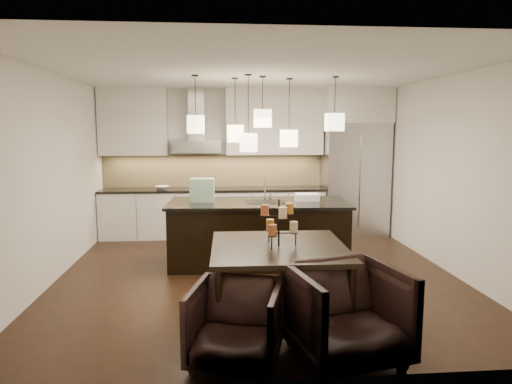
{
  "coord_description": "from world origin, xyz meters",
  "views": [
    {
      "loc": [
        -0.54,
        -6.21,
        2.04
      ],
      "look_at": [
        0.0,
        0.2,
        1.15
      ],
      "focal_mm": 32.0,
      "sensor_mm": 36.0,
      "label": 1
    }
  ],
  "objects": [
    {
      "name": "floor",
      "position": [
        0.0,
        0.0,
        -0.01
      ],
      "size": [
        5.5,
        5.5,
        0.02
      ],
      "primitive_type": "cube",
      "color": "black",
      "rests_on": "ground"
    },
    {
      "name": "ceiling",
      "position": [
        0.0,
        0.0,
        2.81
      ],
      "size": [
        5.5,
        5.5,
        0.02
      ],
      "primitive_type": "cube",
      "color": "white",
      "rests_on": "wall_back"
    },
    {
      "name": "wall_back",
      "position": [
        0.0,
        2.76,
        1.4
      ],
      "size": [
        5.5,
        0.02,
        2.8
      ],
      "primitive_type": "cube",
      "color": "silver",
      "rests_on": "ground"
    },
    {
      "name": "wall_front",
      "position": [
        0.0,
        -2.76,
        1.4
      ],
      "size": [
        5.5,
        0.02,
        2.8
      ],
      "primitive_type": "cube",
      "color": "silver",
      "rests_on": "ground"
    },
    {
      "name": "wall_left",
      "position": [
        -2.76,
        0.0,
        1.4
      ],
      "size": [
        0.02,
        5.5,
        2.8
      ],
      "primitive_type": "cube",
      "color": "silver",
      "rests_on": "ground"
    },
    {
      "name": "wall_right",
      "position": [
        2.76,
        0.0,
        1.4
      ],
      "size": [
        0.02,
        5.5,
        2.8
      ],
      "primitive_type": "cube",
      "color": "silver",
      "rests_on": "ground"
    },
    {
      "name": "refrigerator",
      "position": [
        2.1,
        2.38,
        1.07
      ],
      "size": [
        1.2,
        0.72,
        2.15
      ],
      "primitive_type": "cube",
      "color": "#B7B7BA",
      "rests_on": "floor"
    },
    {
      "name": "fridge_panel",
      "position": [
        2.1,
        2.38,
        2.47
      ],
      "size": [
        1.26,
        0.72,
        0.65
      ],
      "primitive_type": "cube",
      "color": "silver",
      "rests_on": "refrigerator"
    },
    {
      "name": "lower_cabinets",
      "position": [
        -0.62,
        2.43,
        0.44
      ],
      "size": [
        4.21,
        0.62,
        0.88
      ],
      "primitive_type": "cube",
      "color": "silver",
      "rests_on": "floor"
    },
    {
      "name": "countertop",
      "position": [
        -0.62,
        2.43,
        0.9
      ],
      "size": [
        4.21,
        0.66,
        0.04
      ],
      "primitive_type": "cube",
      "color": "black",
      "rests_on": "lower_cabinets"
    },
    {
      "name": "backsplash",
      "position": [
        -0.62,
        2.73,
        1.24
      ],
      "size": [
        4.21,
        0.02,
        0.63
      ],
      "primitive_type": "cube",
      "color": "#C9BD87",
      "rests_on": "countertop"
    },
    {
      "name": "upper_cab_left",
      "position": [
        -2.1,
        2.57,
        2.17
      ],
      "size": [
        1.25,
        0.35,
        1.25
      ],
      "primitive_type": "cube",
      "color": "silver",
      "rests_on": "wall_back"
    },
    {
      "name": "upper_cab_right",
      "position": [
        0.55,
        2.57,
        2.17
      ],
      "size": [
        1.85,
        0.35,
        1.25
      ],
      "primitive_type": "cube",
      "color": "silver",
      "rests_on": "wall_back"
    },
    {
      "name": "hood_canopy",
      "position": [
        -0.93,
        2.48,
        1.72
      ],
      "size": [
        0.9,
        0.52,
        0.24
      ],
      "primitive_type": "cube",
      "color": "#B7B7BA",
      "rests_on": "wall_back"
    },
    {
      "name": "hood_chimney",
      "position": [
        -0.93,
        2.59,
        2.32
      ],
      "size": [
        0.3,
        0.28,
        0.96
      ],
      "primitive_type": "cube",
      "color": "#B7B7BA",
      "rests_on": "hood_canopy"
    },
    {
      "name": "fruit_bowl",
      "position": [
        -1.58,
        2.38,
        0.95
      ],
      "size": [
        0.32,
        0.32,
        0.06
      ],
      "primitive_type": "imported",
      "rotation": [
        0.0,
        0.0,
        -0.27
      ],
      "color": "silver",
      "rests_on": "countertop"
    },
    {
      "name": "island_body",
      "position": [
        0.06,
        0.52,
        0.46
      ],
      "size": [
        2.66,
        1.18,
        0.92
      ],
      "primitive_type": "cube",
      "rotation": [
        0.0,
        0.0,
        -0.05
      ],
      "color": "black",
      "rests_on": "floor"
    },
    {
      "name": "island_top",
      "position": [
        0.06,
        0.52,
        0.94
      ],
      "size": [
        2.74,
        1.27,
        0.04
      ],
      "primitive_type": "cube",
      "rotation": [
        0.0,
        0.0,
        -0.05
      ],
      "color": "black",
      "rests_on": "island_body"
    },
    {
      "name": "faucet",
      "position": [
        0.17,
        0.62,
        1.16
      ],
      "size": [
        0.12,
        0.26,
        0.4
      ],
      "primitive_type": null,
      "rotation": [
        0.0,
        0.0,
        -0.05
      ],
      "color": "silver",
      "rests_on": "island_top"
    },
    {
      "name": "tote_bag",
      "position": [
        -0.78,
        0.56,
        1.14
      ],
      "size": [
        0.36,
        0.21,
        0.35
      ],
      "primitive_type": "cube",
      "rotation": [
        0.0,
        0.0,
        -0.05
      ],
      "color": "#1E6B47",
      "rests_on": "island_top"
    },
    {
      "name": "food_container",
      "position": [
        0.81,
        0.57,
        1.01
      ],
      "size": [
        0.37,
        0.27,
        0.1
      ],
      "primitive_type": "cube",
      "rotation": [
        0.0,
        0.0,
        -0.05
      ],
      "color": "silver",
      "rests_on": "island_top"
    },
    {
      "name": "dining_table",
      "position": [
        0.08,
        -1.61,
        0.42
      ],
      "size": [
        1.42,
        1.42,
        0.83
      ],
      "primitive_type": null,
      "rotation": [
        0.0,
        0.0,
        -0.02
      ],
      "color": "black",
      "rests_on": "floor"
    },
    {
      "name": "candelabra",
      "position": [
        0.08,
        -1.61,
        1.08
      ],
      "size": [
        0.41,
        0.41,
        0.49
      ],
      "primitive_type": null,
      "rotation": [
        0.0,
        0.0,
        -0.02
      ],
      "color": "black",
      "rests_on": "dining_table"
    },
    {
      "name": "candle_a",
      "position": [
        0.24,
        -1.62,
        1.03
      ],
      "size": [
        0.09,
        0.09,
        0.11
      ],
      "primitive_type": "cylinder",
      "rotation": [
        0.0,
        0.0,
        -0.02
      ],
      "color": "beige",
      "rests_on": "candelabra"
    },
    {
      "name": "candle_b",
      "position": [
        0.01,
        -1.48,
        1.03
      ],
      "size": [
        0.09,
        0.09,
        0.11
      ],
      "primitive_type": "cylinder",
      "rotation": [
        0.0,
        0.0,
        -0.02
      ],
      "color": "orange",
      "rests_on": "candelabra"
    },
    {
      "name": "candle_c",
      "position": [
        0.0,
        -1.75,
        1.03
      ],
      "size": [
        0.09,
        0.09,
        0.11
      ],
      "primitive_type": "cylinder",
      "rotation": [
        0.0,
        0.0,
        -0.02
      ],
      "color": "#AF552E",
      "rests_on": "candelabra"
    },
    {
      "name": "candle_d",
      "position": [
        0.21,
        -1.52,
        1.21
      ],
      "size": [
        0.09,
        0.09,
        0.11
      ],
      "primitive_type": "cylinder",
      "rotation": [
        0.0,
        0.0,
        -0.02
      ],
      "color": "orange",
      "rests_on": "candelabra"
    },
    {
      "name": "candle_e",
      "position": [
        -0.06,
        -1.59,
        1.21
      ],
      "size": [
        0.09,
        0.09,
        0.11
      ],
      "primitive_type": "cylinder",
      "rotation": [
        0.0,
        0.0,
        -0.02
      ],
      "color": "#AF552E",
      "rests_on": "candelabra"
    },
    {
      "name": "candle_f",
      "position": [
        0.1,
        -1.76,
        1.21
      ],
      "size": [
        0.09,
        0.09,
        0.11
      ],
      "primitive_type": "cylinder",
      "rotation": [
        0.0,
        0.0,
        -0.02
      ],
      "color": "beige",
      "rests_on": "candelabra"
    },
    {
      "name": "armchair_left",
      "position": [
        -0.4,
        -2.44,
        0.36
      ],
      "size": [
        0.93,
        0.95,
        0.71
      ],
      "primitive_type": "imported",
      "rotation": [
        0.0,
        0.0,
        -0.25
      ],
      "color": "black",
      "rests_on": "floor"
    },
    {
      "name": "armchair_right",
      "position": [
        0.57,
        -2.46,
        0.43
      ],
      "size": [
        1.11,
        1.13,
        0.86
      ],
      "primitive_type": "imported",
      "rotation": [
        0.0,
        0.0,
        0.23
      ],
      "color": "black",
      "rests_on": "floor"
    },
    {
      "name": "pendant_a",
      "position": [
        -0.85,
        0.46,
        2.1
      ],
      "size": [
        0.24,
        0.24,
        0.26
      ],
      "primitive_type": "cube",
      "color": "#FCEBB7",
      "rests_on": "ceiling"
    },
    {
      "name": "pendant_b",
      "position": [
        -0.27,
        0.76,
        1.97
      ],
      "size": [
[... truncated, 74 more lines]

